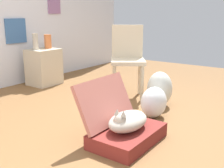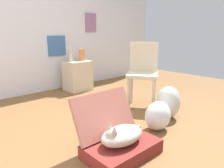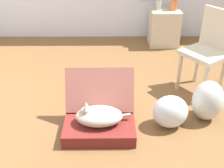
% 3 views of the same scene
% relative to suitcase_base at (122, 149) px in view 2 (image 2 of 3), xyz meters
% --- Properties ---
extents(ground_plane, '(7.68, 7.68, 0.00)m').
position_rel_suitcase_base_xyz_m(ground_plane, '(0.19, 0.35, -0.06)').
color(ground_plane, brown).
rests_on(ground_plane, ground).
extents(wall_back, '(6.40, 0.15, 2.60)m').
position_rel_suitcase_base_xyz_m(wall_back, '(0.19, 2.61, 1.24)').
color(wall_back, silver).
rests_on(wall_back, ground).
extents(suitcase_base, '(0.67, 0.44, 0.12)m').
position_rel_suitcase_base_xyz_m(suitcase_base, '(0.00, 0.00, 0.00)').
color(suitcase_base, maroon).
rests_on(suitcase_base, ground).
extents(suitcase_lid, '(0.67, 0.22, 0.42)m').
position_rel_suitcase_base_xyz_m(suitcase_lid, '(0.00, 0.24, 0.27)').
color(suitcase_lid, '#B26356').
rests_on(suitcase_lid, suitcase_base).
extents(cat, '(0.52, 0.28, 0.21)m').
position_rel_suitcase_base_xyz_m(cat, '(-0.01, 0.00, 0.14)').
color(cat, '#B2A899').
rests_on(cat, suitcase_base).
extents(plastic_bag_white, '(0.34, 0.27, 0.34)m').
position_rel_suitcase_base_xyz_m(plastic_bag_white, '(0.69, 0.10, 0.11)').
color(plastic_bag_white, silver).
rests_on(plastic_bag_white, ground).
extents(plastic_bag_clear, '(0.31, 0.31, 0.43)m').
position_rel_suitcase_base_xyz_m(plastic_bag_clear, '(1.08, 0.23, 0.15)').
color(plastic_bag_clear, silver).
rests_on(plastic_bag_clear, ground).
extents(side_table, '(0.45, 0.40, 0.57)m').
position_rel_suitcase_base_xyz_m(side_table, '(0.98, 2.20, 0.22)').
color(side_table, beige).
rests_on(side_table, ground).
extents(vase_tall, '(0.08, 0.08, 0.25)m').
position_rel_suitcase_base_xyz_m(vase_tall, '(0.86, 2.23, 0.63)').
color(vase_tall, '#B7AD99').
rests_on(vase_tall, side_table).
extents(vase_short, '(0.11, 0.11, 0.22)m').
position_rel_suitcase_base_xyz_m(vase_short, '(1.09, 2.20, 0.61)').
color(vase_short, '#CC6B38').
rests_on(vase_short, side_table).
extents(chair, '(0.59, 0.60, 0.96)m').
position_rel_suitcase_base_xyz_m(chair, '(1.21, 0.78, 0.47)').
color(chair, beige).
rests_on(chair, ground).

